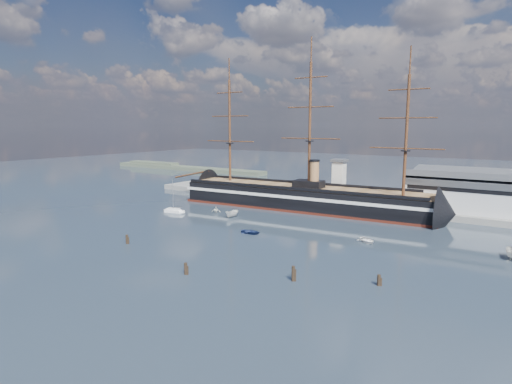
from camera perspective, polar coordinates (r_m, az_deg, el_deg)
The scene contains 15 objects.
ground at distance 131.57m, azimuth 4.03°, elevation -3.89°, with size 600.00×600.00×0.00m, color #29333F.
quay at distance 159.58m, azimuth 13.62°, elevation -1.85°, with size 180.00×18.00×2.00m, color slate.
quay_tower at distance 157.85m, azimuth 10.99°, elevation 1.71°, with size 5.00×5.00×15.00m.
shoreline at distance 290.71m, azimuth -10.66°, elevation 3.29°, with size 120.00×10.00×4.00m.
warship at distance 150.98m, azimuth 5.74°, elevation -0.69°, with size 113.38×22.09×53.94m.
sailboat at distance 146.30m, azimuth -10.83°, elevation -2.44°, with size 7.15×3.25×11.03m.
motorboat_a at distance 136.77m, azimuth -3.21°, elevation -3.39°, with size 6.80×2.49×2.72m, color silver.
motorboat_b at distance 116.20m, azimuth -0.73°, elevation -5.59°, with size 3.41×1.36×1.59m, color navy.
motorboat_d at distance 144.91m, azimuth -5.36°, elevation -2.71°, with size 5.76×2.50×2.11m, color white.
motorboat_e at distance 111.34m, azimuth 14.58°, elevation -6.52°, with size 3.39×1.35×1.58m, color white.
motorboat_f at distance 110.28m, azimuth 30.95°, elevation -7.68°, with size 7.03×2.58×2.81m, color silver.
piling_near_left at distance 111.39m, azimuth -16.80°, elevation -6.61°, with size 0.64×0.64×2.99m, color black.
piling_near_mid at distance 86.78m, azimuth -9.34°, elevation -10.79°, with size 0.64×0.64×3.08m, color black.
piling_near_right at distance 82.53m, azimuth 4.97°, elevation -11.75°, with size 0.64×0.64×3.65m, color black.
piling_far_right at distance 83.17m, azimuth 16.02°, elevation -11.91°, with size 0.64×0.64×2.80m, color black.
Camera 1 is at (63.50, -71.52, 29.04)m, focal length 30.00 mm.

